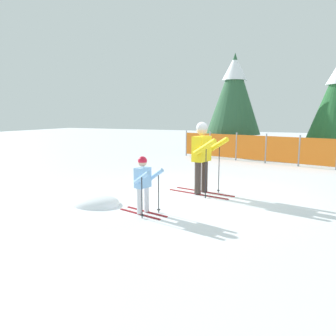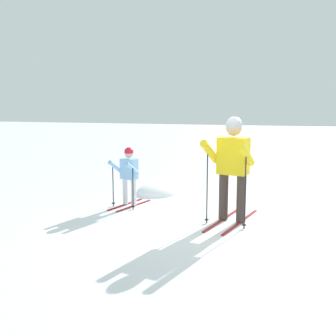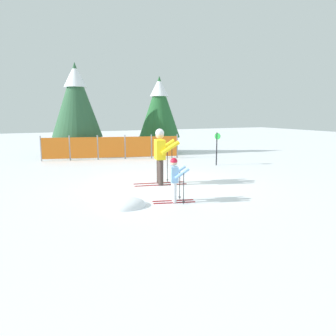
{
  "view_description": "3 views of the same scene",
  "coord_description": "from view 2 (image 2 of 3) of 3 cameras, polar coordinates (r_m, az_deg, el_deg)",
  "views": [
    {
      "loc": [
        2.49,
        -7.62,
        1.97
      ],
      "look_at": [
        -0.62,
        -0.69,
        0.72
      ],
      "focal_mm": 35.0,
      "sensor_mm": 36.0,
      "label": 1
    },
    {
      "loc": [
        6.96,
        0.96,
        2.02
      ],
      "look_at": [
        -0.61,
        -1.27,
        0.78
      ],
      "focal_mm": 45.0,
      "sensor_mm": 36.0,
      "label": 2
    },
    {
      "loc": [
        -4.17,
        -9.39,
        2.3
      ],
      "look_at": [
        -0.41,
        -1.36,
        0.77
      ],
      "focal_mm": 35.0,
      "sensor_mm": 36.0,
      "label": 3
    }
  ],
  "objects": [
    {
      "name": "skier_adult",
      "position": [
        7.09,
        8.74,
        1.13
      ],
      "size": [
        1.72,
        0.86,
        1.78
      ],
      "rotation": [
        0.0,
        0.0,
        -0.22
      ],
      "color": "maroon",
      "rests_on": "ground_plane"
    },
    {
      "name": "snow_mound",
      "position": [
        9.45,
        -1.45,
        -3.38
      ],
      "size": [
        1.09,
        0.93,
        0.44
      ],
      "primitive_type": "ellipsoid",
      "color": "white",
      "rests_on": "ground_plane"
    },
    {
      "name": "ground_plane",
      "position": [
        7.31,
        8.27,
        -7.18
      ],
      "size": [
        60.0,
        60.0,
        0.0
      ],
      "primitive_type": "plane",
      "color": "white"
    },
    {
      "name": "skier_child",
      "position": [
        8.19,
        -5.37,
        -0.52
      ],
      "size": [
        1.11,
        0.59,
        1.15
      ],
      "rotation": [
        0.0,
        0.0,
        -0.27
      ],
      "color": "maroon",
      "rests_on": "ground_plane"
    }
  ]
}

